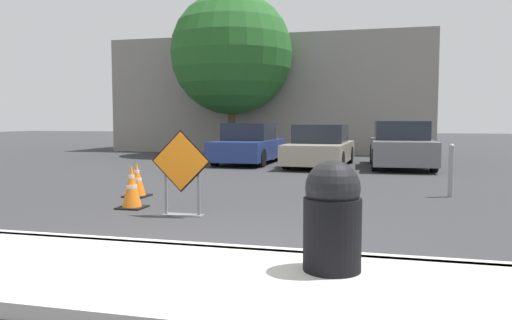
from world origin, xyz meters
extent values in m
plane|color=#333335|center=(0.00, 10.00, 0.00)|extent=(96.00, 96.00, 0.00)
cube|color=beige|center=(0.00, -1.06, 0.07)|extent=(25.52, 2.11, 0.14)
cube|color=beige|center=(0.00, 0.00, 0.07)|extent=(25.52, 0.20, 0.14)
cube|color=black|center=(-1.08, 2.20, 0.91)|extent=(1.01, 0.03, 1.01)
cube|color=orange|center=(-1.08, 2.19, 0.91)|extent=(0.95, 0.03, 0.95)
cube|color=slate|center=(-1.08, 2.25, 0.01)|extent=(0.69, 0.20, 0.02)
cube|color=slate|center=(-1.37, 2.25, 0.45)|extent=(0.04, 0.04, 0.91)
cube|color=slate|center=(-0.80, 2.25, 0.45)|extent=(0.04, 0.04, 0.91)
cube|color=black|center=(-2.23, 2.68, 0.01)|extent=(0.46, 0.46, 0.03)
cone|color=orange|center=(-2.23, 2.68, 0.40)|extent=(0.34, 0.34, 0.75)
cylinder|color=white|center=(-2.23, 2.68, 0.57)|extent=(0.11, 0.11, 0.07)
cylinder|color=white|center=(-2.23, 2.68, 0.39)|extent=(0.19, 0.19, 0.07)
cube|color=black|center=(-2.79, 3.95, 0.01)|extent=(0.48, 0.48, 0.03)
cone|color=orange|center=(-2.79, 3.95, 0.37)|extent=(0.36, 0.36, 0.67)
cylinder|color=white|center=(-2.79, 3.95, 0.52)|extent=(0.11, 0.11, 0.06)
cylinder|color=white|center=(-2.79, 3.95, 0.35)|extent=(0.20, 0.20, 0.06)
cube|color=navy|center=(-2.59, 12.14, 0.51)|extent=(1.91, 4.17, 0.68)
cube|color=#1E232D|center=(-2.59, 12.24, 1.16)|extent=(1.64, 1.94, 0.62)
cylinder|color=black|center=(-1.80, 10.84, 0.31)|extent=(0.22, 0.63, 0.63)
cylinder|color=black|center=(-3.46, 10.88, 0.31)|extent=(0.22, 0.63, 0.63)
cylinder|color=black|center=(-1.73, 13.40, 0.31)|extent=(0.22, 0.63, 0.63)
cylinder|color=black|center=(-3.39, 13.44, 0.31)|extent=(0.22, 0.63, 0.63)
cube|color=#A39984|center=(0.06, 11.72, 0.49)|extent=(2.05, 4.64, 0.63)
cube|color=#1E232D|center=(0.07, 11.84, 1.11)|extent=(1.73, 2.17, 0.62)
cylinder|color=black|center=(0.87, 10.27, 0.31)|extent=(0.22, 0.62, 0.61)
cylinder|color=black|center=(-0.85, 10.34, 0.31)|extent=(0.22, 0.62, 0.61)
cylinder|color=black|center=(0.98, 13.10, 0.31)|extent=(0.22, 0.62, 0.61)
cylinder|color=black|center=(-0.74, 13.17, 0.31)|extent=(0.22, 0.62, 0.61)
cube|color=slate|center=(2.72, 11.87, 0.56)|extent=(2.07, 4.46, 0.74)
cube|color=#1E232D|center=(2.72, 11.98, 1.24)|extent=(1.75, 2.08, 0.61)
cylinder|color=black|center=(3.65, 10.54, 0.35)|extent=(0.23, 0.70, 0.69)
cylinder|color=black|center=(1.90, 10.47, 0.35)|extent=(0.23, 0.70, 0.69)
cylinder|color=black|center=(3.54, 13.26, 0.35)|extent=(0.23, 0.70, 0.69)
cylinder|color=black|center=(1.80, 13.19, 0.35)|extent=(0.23, 0.70, 0.69)
cylinder|color=black|center=(1.64, -0.63, 0.49)|extent=(0.55, 0.55, 0.70)
sphere|color=black|center=(1.64, -0.63, 0.93)|extent=(0.53, 0.53, 0.53)
cylinder|color=gray|center=(3.48, 5.46, 0.52)|extent=(0.11, 0.11, 1.04)
sphere|color=gray|center=(3.48, 5.46, 1.04)|extent=(0.12, 0.12, 0.12)
cube|color=gray|center=(-3.34, 19.91, 2.78)|extent=(15.52, 5.00, 5.56)
cylinder|color=#513823|center=(-4.48, 16.27, 1.25)|extent=(0.32, 0.32, 2.50)
sphere|color=#235B23|center=(-4.48, 16.27, 4.54)|extent=(5.44, 5.44, 5.44)
camera|label=1|loc=(2.07, -5.34, 1.57)|focal=35.00mm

